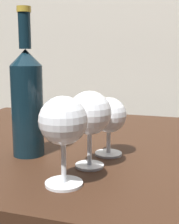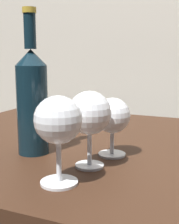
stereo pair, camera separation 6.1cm
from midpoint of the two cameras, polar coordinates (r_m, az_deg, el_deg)
name	(u,v)px [view 1 (the left image)]	position (r m, az deg, el deg)	size (l,w,h in m)	color
dining_table	(127,187)	(0.83, 4.67, -13.29)	(1.19, 0.78, 0.77)	#382114
wine_glass_chardonnay	(63,122)	(0.53, -8.10, -1.90)	(0.08, 0.08, 0.16)	white
wine_glass_rose	(90,114)	(0.62, -2.86, -0.44)	(0.09, 0.09, 0.15)	white
wine_glass_pinot	(109,116)	(0.69, 0.97, -0.78)	(0.08, 0.08, 0.13)	white
wine_bottle	(27,100)	(0.71, -13.63, 2.18)	(0.07, 0.07, 0.32)	#0F232D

